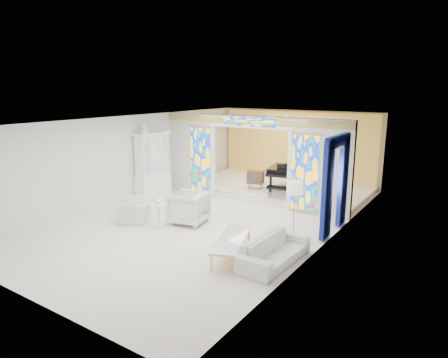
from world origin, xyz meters
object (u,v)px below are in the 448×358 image
Objects in this scene: armchair_left at (136,210)px; armchair_right at (188,208)px; coffee_table at (232,239)px; sofa at (275,250)px; china_cabinet at (153,166)px; grand_piano at (293,171)px; tv_console at (256,177)px.

armchair_left is 0.98× the size of armchair_right.
armchair_left is 3.79m from coffee_table.
china_cabinet is at bearing 69.28° from sofa.
armchair_left is at bearing -74.30° from armchair_right.
sofa is (6.17, -2.58, -0.86)m from china_cabinet.
armchair_right reaches higher than armchair_left.
grand_piano reaches higher than coffee_table.
china_cabinet reaches higher than tv_console.
armchair_left is 1.47× the size of tv_console.
grand_piano reaches higher than sofa.
armchair_left reaches higher than sofa.
sofa is 0.75× the size of grand_piano.
tv_console is (2.79, 2.57, -0.54)m from china_cabinet.
armchair_right reaches higher than sofa.
tv_console is (-2.34, 5.35, 0.21)m from coffee_table.
china_cabinet reaches higher than armchair_right.
tv_console reaches higher than coffee_table.
tv_console is (1.40, 4.78, 0.30)m from armchair_left.
armchair_right is at bearing -103.77° from tv_console.
grand_piano is at bearing 124.24° from armchair_left.
armchair_left is at bearing 171.33° from coffee_table.
grand_piano is at bearing 100.90° from coffee_table.
china_cabinet reaches higher than sofa.
china_cabinet is 1.29× the size of sofa.
armchair_right is at bearing 74.00° from sofa.
armchair_right is 4.07m from tv_console.
tv_console is (-1.17, -0.75, -0.25)m from grand_piano.
armchair_left is at bearing -120.26° from tv_console.
grand_piano is (2.57, 5.54, 0.55)m from armchair_left.
china_cabinet is 2.70× the size of armchair_left.
tv_console reaches higher than sofa.
grand_piano is 4.07× the size of tv_console.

